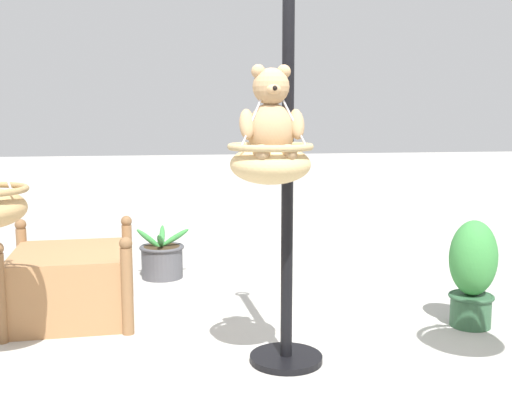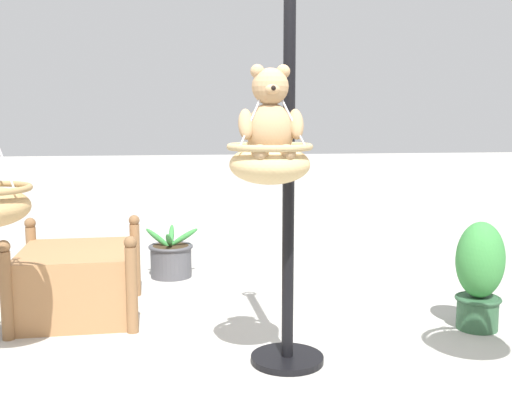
# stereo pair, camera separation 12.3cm
# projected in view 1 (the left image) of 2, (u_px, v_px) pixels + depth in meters

# --- Properties ---
(ground_plane) EXTENTS (40.00, 40.00, 0.00)m
(ground_plane) POSITION_uv_depth(u_px,v_px,m) (247.00, 369.00, 3.62)
(ground_plane) COLOR #ADAAA3
(display_pole_central) EXTENTS (0.44, 0.44, 2.28)m
(display_pole_central) POSITION_uv_depth(u_px,v_px,m) (287.00, 250.00, 3.63)
(display_pole_central) COLOR black
(display_pole_central) RESTS_ON ground
(hanging_basket_with_teddy) EXTENTS (0.46, 0.46, 0.58)m
(hanging_basket_with_teddy) POSITION_uv_depth(u_px,v_px,m) (270.00, 161.00, 3.28)
(hanging_basket_with_teddy) COLOR tan
(teddy_bear) EXTENTS (0.34, 0.31, 0.50)m
(teddy_bear) POSITION_uv_depth(u_px,v_px,m) (271.00, 120.00, 3.23)
(teddy_bear) COLOR tan
(wooden_planter_box) EXTENTS (0.93, 1.01, 0.67)m
(wooden_planter_box) POSITION_uv_depth(u_px,v_px,m) (71.00, 281.00, 4.51)
(wooden_planter_box) COLOR #9E7047
(wooden_planter_box) RESTS_ON ground
(potted_plant_tall_leafy) EXTENTS (0.33, 0.33, 0.76)m
(potted_plant_tall_leafy) POSITION_uv_depth(u_px,v_px,m) (473.00, 272.00, 4.30)
(potted_plant_tall_leafy) COLOR #2D5638
(potted_plant_tall_leafy) RESTS_ON ground
(potted_plant_bushy_green) EXTENTS (0.50, 0.52, 0.47)m
(potted_plant_bushy_green) POSITION_uv_depth(u_px,v_px,m) (162.00, 258.00, 5.64)
(potted_plant_bushy_green) COLOR #4C4C51
(potted_plant_bushy_green) RESTS_ON ground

